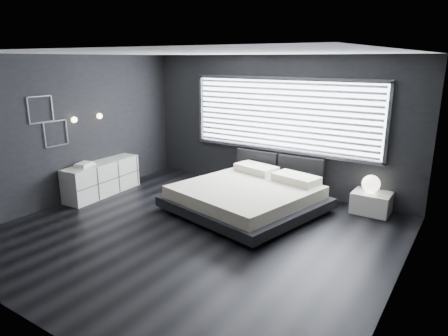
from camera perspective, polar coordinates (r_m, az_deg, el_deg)
The scene contains 12 objects.
room at distance 6.08m, azimuth -4.40°, elevation 2.76°, with size 6.04×6.00×2.80m.
window at distance 8.22m, azimuth 8.32°, elevation 7.44°, with size 4.14×0.09×1.52m.
headboard at distance 8.39m, azimuth 7.77°, elevation 0.36°, with size 1.96×0.16×0.52m.
sconce_near at distance 8.14m, azimuth -20.62°, elevation 6.47°, with size 0.18×0.11×0.11m.
sconce_far at distance 8.50m, azimuth -17.37°, elevation 7.10°, with size 0.18×0.11×0.11m.
wall_art_upper at distance 7.85m, azimuth -24.73°, elevation 7.60°, with size 0.01×0.48×0.48m.
wall_art_lower at distance 8.05m, azimuth -22.86°, elevation 4.57°, with size 0.01×0.48×0.48m.
bed at distance 7.35m, azimuth 3.31°, elevation -3.97°, with size 2.85×2.76×0.62m.
nightstand at distance 7.77m, azimuth 20.32°, elevation -4.63°, with size 0.66×0.55×0.38m, color silver.
orb_lamp at distance 7.66m, azimuth 20.26°, elevation -2.13°, with size 0.32×0.32×0.32m, color white.
dresser at distance 8.59m, azimuth -17.01°, elevation -1.40°, with size 0.59×1.74×0.68m.
book_stack at distance 8.29m, azimuth -19.32°, elevation 0.49°, with size 0.31×0.39×0.07m.
Camera 1 is at (3.64, -4.69, 2.73)m, focal length 32.00 mm.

